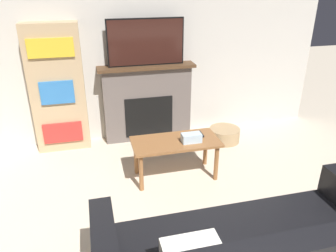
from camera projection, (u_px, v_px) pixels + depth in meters
wall_back at (137, 44)px, 4.44m from camera, size 5.41×0.06×2.70m
fireplace at (147, 102)px, 4.67m from camera, size 1.33×0.28×1.08m
tv at (146, 42)px, 4.30m from camera, size 1.03×0.03×0.62m
coffee_table at (176, 146)px, 3.76m from camera, size 1.00×0.48×0.47m
tissue_box at (191, 138)px, 3.68m from camera, size 0.22×0.12×0.10m
remote_control at (200, 134)px, 3.86m from camera, size 0.04×0.15×0.02m
bookshelf at (58, 89)px, 4.26m from camera, size 0.69×0.29×1.68m
storage_basket at (224, 135)px, 4.73m from camera, size 0.43×0.43×0.19m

